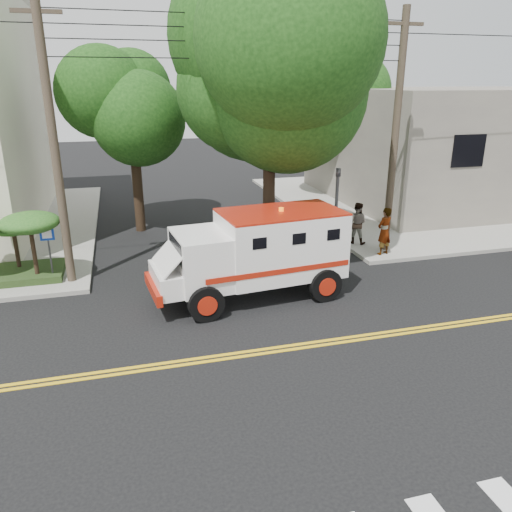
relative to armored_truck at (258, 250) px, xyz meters
name	(u,v)px	position (x,y,z in m)	size (l,w,h in m)	color
ground	(285,349)	(-0.21, -3.39, -1.56)	(100.00, 100.00, 0.00)	black
sidewalk_ne	(434,200)	(13.29, 10.11, -1.48)	(17.00, 17.00, 0.15)	gray
building_right	(459,144)	(14.79, 10.61, 1.59)	(14.00, 12.00, 6.00)	slate
utility_pole_left	(55,150)	(-5.81, 2.61, 2.94)	(0.28, 0.28, 9.00)	#382D23
utility_pole_right	(395,138)	(6.09, 2.81, 2.94)	(0.28, 0.28, 9.00)	#382D23
tree_main	(285,59)	(1.73, 2.82, 5.64)	(6.08, 5.70, 9.85)	black
tree_left	(139,101)	(-2.89, 8.40, 4.17)	(4.48, 4.20, 7.70)	black
tree_right	(349,89)	(8.63, 12.38, 4.53)	(4.80, 4.50, 8.20)	black
traffic_signal	(336,206)	(3.59, 2.21, 0.67)	(0.15, 0.18, 3.60)	#3F3F42
accessibility_sign	(49,246)	(-6.41, 2.79, -0.19)	(0.45, 0.10, 2.02)	#3F3F42
palm_planter	(9,237)	(-7.65, 3.24, 0.09)	(3.52, 2.63, 2.36)	#1E3314
armored_truck	(258,250)	(0.00, 0.00, 0.00)	(6.21, 2.94, 2.74)	white
pedestrian_a	(384,231)	(5.68, 2.26, -0.48)	(0.68, 0.44, 1.86)	gray
pedestrian_b	(357,223)	(5.29, 3.83, -0.55)	(0.84, 0.65, 1.72)	gray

